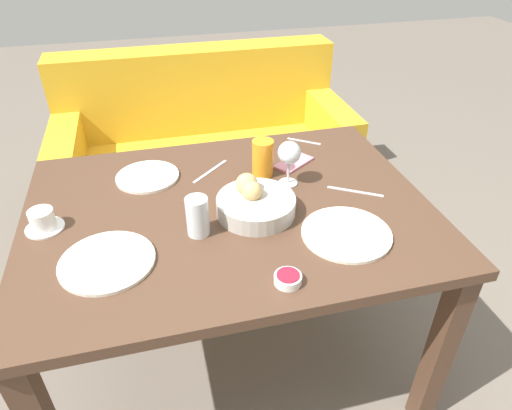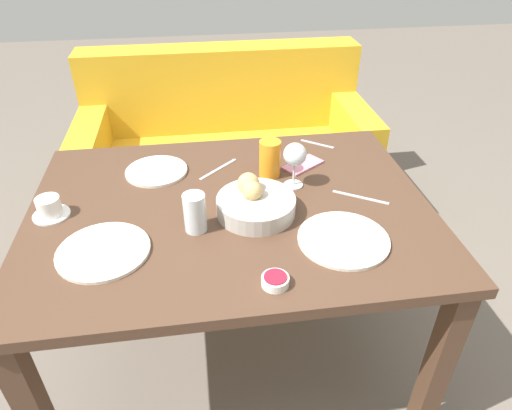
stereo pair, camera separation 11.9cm
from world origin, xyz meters
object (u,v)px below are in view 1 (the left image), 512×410
object	(u,v)px
plate_near_left	(107,261)
coffee_cup	(43,221)
couch	(205,159)
juice_glass	(263,158)
spoon_coffee	(304,141)
jam_bowl_berry	(288,279)
plate_far_center	(148,177)
bread_basket	(255,203)
knife_silver	(210,171)
wine_glass	(289,154)
plate_near_right	(346,234)
fork_silver	(355,191)
cell_phone	(294,163)
water_tumbler	(197,216)

from	to	relation	value
plate_near_left	coffee_cup	size ratio (longest dim) A/B	2.30
couch	plate_near_left	size ratio (longest dim) A/B	5.92
plate_near_left	juice_glass	bearing A→B (deg)	33.56
couch	spoon_coffee	xyz separation A→B (m)	(0.31, -0.70, 0.41)
plate_near_left	jam_bowl_berry	xyz separation A→B (m)	(0.44, -0.19, 0.01)
plate_far_center	bread_basket	bearing A→B (deg)	-43.15
knife_silver	coffee_cup	bearing A→B (deg)	-158.30
knife_silver	spoon_coffee	bearing A→B (deg)	19.47
plate_far_center	wine_glass	distance (m)	0.50
plate_near_left	wine_glass	bearing A→B (deg)	24.28
plate_near_left	plate_near_right	size ratio (longest dim) A/B	0.98
plate_far_center	fork_silver	distance (m)	0.71
couch	juice_glass	distance (m)	1.03
plate_near_right	cell_phone	xyz separation A→B (m)	(-0.02, 0.44, -0.00)
couch	coffee_cup	bearing A→B (deg)	-120.28
jam_bowl_berry	wine_glass	bearing A→B (deg)	72.38
wine_glass	spoon_coffee	bearing A→B (deg)	61.17
plate_near_right	spoon_coffee	distance (m)	0.60
juice_glass	plate_near_left	bearing A→B (deg)	-146.44
plate_near_right	knife_silver	world-z (taller)	plate_near_right
wine_glass	cell_phone	world-z (taller)	wine_glass
plate_far_center	wine_glass	size ratio (longest dim) A/B	1.38
couch	fork_silver	xyz separation A→B (m)	(0.35, -1.09, 0.41)
bread_basket	wine_glass	xyz separation A→B (m)	(0.15, 0.13, 0.08)
bread_basket	wine_glass	world-z (taller)	wine_glass
cell_phone	spoon_coffee	bearing A→B (deg)	59.10
coffee_cup	jam_bowl_berry	world-z (taller)	coffee_cup
juice_glass	spoon_coffee	bearing A→B (deg)	42.46
plate_far_center	wine_glass	bearing A→B (deg)	-18.68
couch	cell_phone	bearing A→B (deg)	-76.07
fork_silver	spoon_coffee	distance (m)	0.39
couch	coffee_cup	size ratio (longest dim) A/B	13.59
couch	plate_far_center	xyz separation A→B (m)	(-0.31, -0.83, 0.42)
plate_near_left	spoon_coffee	distance (m)	0.92
plate_near_left	spoon_coffee	world-z (taller)	plate_near_left
coffee_cup	cell_phone	world-z (taller)	coffee_cup
plate_far_center	knife_silver	xyz separation A→B (m)	(0.22, -0.01, -0.00)
spoon_coffee	knife_silver	bearing A→B (deg)	-160.53
bread_basket	fork_silver	size ratio (longest dim) A/B	1.50
juice_glass	plate_far_center	bearing A→B (deg)	169.16
couch	water_tumbler	bearing A→B (deg)	-98.65
plate_near_left	bread_basket	bearing A→B (deg)	16.50
plate_far_center	coffee_cup	xyz separation A→B (m)	(-0.31, -0.22, 0.02)
bread_basket	spoon_coffee	distance (m)	0.52
plate_near_left	water_tumbler	bearing A→B (deg)	15.22
plate_far_center	juice_glass	world-z (taller)	juice_glass
bread_basket	juice_glass	bearing A→B (deg)	69.18
bread_basket	spoon_coffee	world-z (taller)	bread_basket
plate_near_left	coffee_cup	bearing A→B (deg)	131.76
bread_basket	coffee_cup	size ratio (longest dim) A/B	2.18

